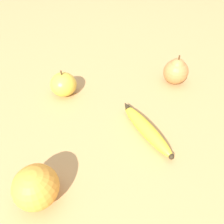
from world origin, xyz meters
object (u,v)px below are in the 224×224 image
apple (63,84)px  banana (146,129)px  orange (36,187)px  pear (176,71)px

apple → banana: bearing=148.8°
orange → pear: (-0.32, -0.41, -0.00)m
banana → apple: 0.28m
pear → apple: size_ratio=1.16×
orange → pear: pear is taller
pear → apple: (0.34, 0.08, -0.01)m
orange → apple: orange is taller
banana → orange: (0.22, 0.18, 0.03)m
banana → pear: size_ratio=1.90×
orange → apple: 0.33m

